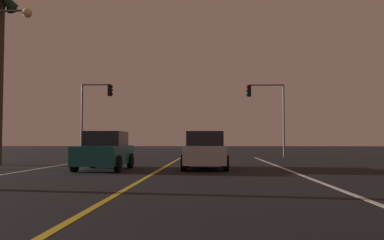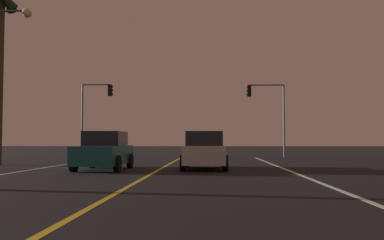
{
  "view_description": "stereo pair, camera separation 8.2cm",
  "coord_description": "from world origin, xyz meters",
  "px_view_note": "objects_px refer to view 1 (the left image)",
  "views": [
    {
      "loc": [
        2.25,
        -1.7,
        1.28
      ],
      "look_at": [
        0.98,
        27.33,
        2.71
      ],
      "focal_mm": 39.68,
      "sensor_mm": 36.0,
      "label": 1
    },
    {
      "loc": [
        2.33,
        -1.7,
        1.28
      ],
      "look_at": [
        0.98,
        27.33,
        2.71
      ],
      "focal_mm": 39.68,
      "sensor_mm": 36.0,
      "label": 2
    }
  ],
  "objects_px": {
    "car_lead_same_lane": "(205,151)",
    "traffic_light_near_right": "(266,103)",
    "palm_tree_left_mid": "(1,16)",
    "car_oncoming": "(105,151)",
    "street_lamp_right_near": "(373,6)",
    "traffic_light_near_left": "(96,103)"
  },
  "relations": [
    {
      "from": "palm_tree_left_mid",
      "to": "traffic_light_near_left",
      "type": "bearing_deg",
      "value": 78.85
    },
    {
      "from": "palm_tree_left_mid",
      "to": "car_oncoming",
      "type": "bearing_deg",
      "value": -27.12
    },
    {
      "from": "palm_tree_left_mid",
      "to": "traffic_light_near_right",
      "type": "bearing_deg",
      "value": 35.5
    },
    {
      "from": "car_oncoming",
      "to": "traffic_light_near_right",
      "type": "xyz_separation_m",
      "value": [
        8.98,
        14.43,
        3.37
      ]
    },
    {
      "from": "palm_tree_left_mid",
      "to": "car_lead_same_lane",
      "type": "bearing_deg",
      "value": -13.66
    },
    {
      "from": "traffic_light_near_left",
      "to": "street_lamp_right_near",
      "type": "height_order",
      "value": "street_lamp_right_near"
    },
    {
      "from": "car_lead_same_lane",
      "to": "street_lamp_right_near",
      "type": "bearing_deg",
      "value": -140.22
    },
    {
      "from": "street_lamp_right_near",
      "to": "palm_tree_left_mid",
      "type": "distance_m",
      "value": 18.67
    },
    {
      "from": "traffic_light_near_left",
      "to": "palm_tree_left_mid",
      "type": "distance_m",
      "value": 11.89
    },
    {
      "from": "car_lead_same_lane",
      "to": "car_oncoming",
      "type": "bearing_deg",
      "value": 98.8
    },
    {
      "from": "traffic_light_near_right",
      "to": "street_lamp_right_near",
      "type": "height_order",
      "value": "street_lamp_right_near"
    },
    {
      "from": "car_oncoming",
      "to": "palm_tree_left_mid",
      "type": "relative_size",
      "value": 0.43
    },
    {
      "from": "traffic_light_near_right",
      "to": "palm_tree_left_mid",
      "type": "xyz_separation_m",
      "value": [
        -15.53,
        -11.08,
        3.78
      ]
    },
    {
      "from": "traffic_light_near_left",
      "to": "car_oncoming",
      "type": "bearing_deg",
      "value": -73.17
    },
    {
      "from": "traffic_light_near_left",
      "to": "palm_tree_left_mid",
      "type": "relative_size",
      "value": 0.58
    },
    {
      "from": "traffic_light_near_right",
      "to": "car_oncoming",
      "type": "bearing_deg",
      "value": 58.1
    },
    {
      "from": "car_lead_same_lane",
      "to": "palm_tree_left_mid",
      "type": "relative_size",
      "value": 0.43
    },
    {
      "from": "car_oncoming",
      "to": "traffic_light_near_left",
      "type": "xyz_separation_m",
      "value": [
        -4.36,
        14.43,
        3.41
      ]
    },
    {
      "from": "car_oncoming",
      "to": "traffic_light_near_left",
      "type": "bearing_deg",
      "value": -163.17
    },
    {
      "from": "car_lead_same_lane",
      "to": "traffic_light_near_left",
      "type": "distance_m",
      "value": 16.67
    },
    {
      "from": "car_lead_same_lane",
      "to": "traffic_light_near_right",
      "type": "distance_m",
      "value": 14.87
    },
    {
      "from": "car_lead_same_lane",
      "to": "palm_tree_left_mid",
      "type": "bearing_deg",
      "value": 76.34
    }
  ]
}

